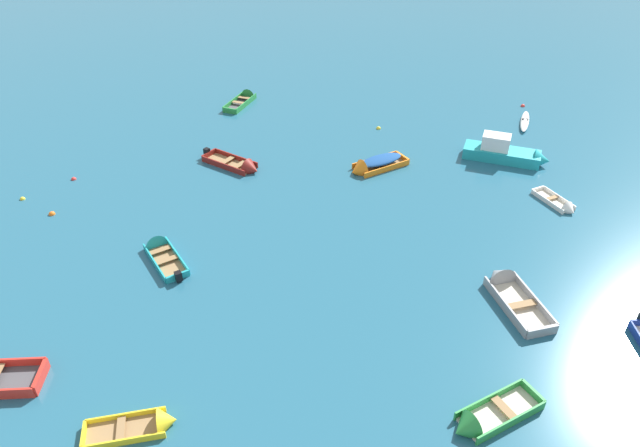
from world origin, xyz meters
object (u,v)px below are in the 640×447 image
object	(u,v)px
mooring_buoy_near_foreground	(74,179)
rowboat_white_far_right	(563,207)
rowboat_maroon_cluster_outer	(242,166)
rowboat_green_back_row_left	(480,422)
mooring_buoy_between_boats_left	(52,214)
kayak_white_near_left	(525,121)
rowboat_yellow_distant_center	(152,424)
rowboat_orange_near_camera	(372,165)
rowboat_green_back_row_center	(246,98)
mooring_buoy_between_boats_right	(378,129)
rowboat_grey_far_back	(506,287)
mooring_buoy_central	(23,199)
rowboat_turquoise_midfield_left	(159,249)
mooring_buoy_outer_edge	(523,106)
motor_launch_turquoise_outer_right	(508,153)

from	to	relation	value
mooring_buoy_near_foreground	rowboat_white_far_right	bearing A→B (deg)	-2.93
rowboat_maroon_cluster_outer	rowboat_green_back_row_left	bearing A→B (deg)	-57.07
mooring_buoy_between_boats_left	kayak_white_near_left	bearing A→B (deg)	25.32
rowboat_green_back_row_left	mooring_buoy_near_foreground	bearing A→B (deg)	143.32
rowboat_yellow_distant_center	rowboat_orange_near_camera	size ratio (longest dim) A/B	0.85
rowboat_green_back_row_center	mooring_buoy_between_boats_right	xyz separation A→B (m)	(10.37, -4.57, -0.18)
rowboat_maroon_cluster_outer	rowboat_grey_far_back	world-z (taller)	rowboat_grey_far_back
rowboat_green_back_row_center	kayak_white_near_left	size ratio (longest dim) A/B	1.09
rowboat_grey_far_back	mooring_buoy_central	world-z (taller)	rowboat_grey_far_back
rowboat_turquoise_midfield_left	mooring_buoy_between_boats_left	distance (m)	7.66
rowboat_grey_far_back	rowboat_yellow_distant_center	distance (m)	16.52
rowboat_turquoise_midfield_left	rowboat_green_back_row_left	distance (m)	17.37
rowboat_yellow_distant_center	rowboat_green_back_row_left	size ratio (longest dim) A/B	0.90
rowboat_turquoise_midfield_left	rowboat_orange_near_camera	xyz separation A→B (m)	(10.90, 9.26, 0.13)
mooring_buoy_near_foreground	mooring_buoy_between_boats_right	world-z (taller)	mooring_buoy_between_boats_right
rowboat_yellow_distant_center	kayak_white_near_left	world-z (taller)	rowboat_yellow_distant_center
rowboat_white_far_right	rowboat_maroon_cluster_outer	size ratio (longest dim) A/B	0.71
mooring_buoy_near_foreground	mooring_buoy_between_boats_right	bearing A→B (deg)	23.95
rowboat_maroon_cluster_outer	rowboat_grey_far_back	distance (m)	17.91
rowboat_grey_far_back	mooring_buoy_outer_edge	distance (m)	22.66
rowboat_green_back_row_left	mooring_buoy_outer_edge	distance (m)	30.55
rowboat_maroon_cluster_outer	kayak_white_near_left	distance (m)	21.00
rowboat_white_far_right	rowboat_grey_far_back	xyz separation A→B (m)	(-4.67, -7.35, 0.09)
motor_launch_turquoise_outer_right	mooring_buoy_central	distance (m)	29.82
mooring_buoy_outer_edge	rowboat_turquoise_midfield_left	bearing A→B (deg)	-138.66
rowboat_maroon_cluster_outer	mooring_buoy_between_boats_left	xyz separation A→B (m)	(-9.74, -5.79, -0.18)
rowboat_green_back_row_left	mooring_buoy_near_foreground	world-z (taller)	rowboat_green_back_row_left
rowboat_green_back_row_left	rowboat_yellow_distant_center	bearing A→B (deg)	-176.17
mooring_buoy_near_foreground	rowboat_grey_far_back	bearing A→B (deg)	-19.91
rowboat_turquoise_midfield_left	rowboat_grey_far_back	distance (m)	17.12
rowboat_turquoise_midfield_left	mooring_buoy_between_boats_left	world-z (taller)	rowboat_turquoise_midfield_left
rowboat_orange_near_camera	kayak_white_near_left	xyz separation A→B (m)	(11.22, 7.56, -0.13)
rowboat_maroon_cluster_outer	rowboat_green_back_row_left	xyz separation A→B (m)	(11.85, -18.30, 0.00)
mooring_buoy_outer_edge	rowboat_green_back_row_left	bearing A→B (deg)	-105.47
rowboat_green_back_row_left	rowboat_orange_near_camera	bearing A→B (deg)	101.05
mooring_buoy_outer_edge	mooring_buoy_near_foreground	size ratio (longest dim) A/B	1.09
mooring_buoy_central	rowboat_grey_far_back	bearing A→B (deg)	-13.66
rowboat_orange_near_camera	mooring_buoy_near_foreground	distance (m)	18.46
kayak_white_near_left	mooring_buoy_near_foreground	bearing A→B (deg)	-161.40
rowboat_turquoise_midfield_left	rowboat_green_back_row_left	world-z (taller)	rowboat_green_back_row_left
motor_launch_turquoise_outer_right	mooring_buoy_between_boats_right	bearing A→B (deg)	152.56
rowboat_green_back_row_center	mooring_buoy_between_boats_left	world-z (taller)	rowboat_green_back_row_center
mooring_buoy_between_boats_left	mooring_buoy_outer_edge	bearing A→B (deg)	29.68
rowboat_grey_far_back	mooring_buoy_central	size ratio (longest dim) A/B	14.95
rowboat_grey_far_back	rowboat_yellow_distant_center	world-z (taller)	rowboat_grey_far_back
rowboat_grey_far_back	rowboat_yellow_distant_center	xyz separation A→B (m)	(-14.27, -8.31, -0.07)
rowboat_green_back_row_left	mooring_buoy_central	size ratio (longest dim) A/B	12.69
rowboat_yellow_distant_center	rowboat_turquoise_midfield_left	bearing A→B (deg)	104.95
rowboat_yellow_distant_center	rowboat_grey_far_back	bearing A→B (deg)	30.20
rowboat_green_back_row_left	rowboat_white_far_right	bearing A→B (deg)	64.39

